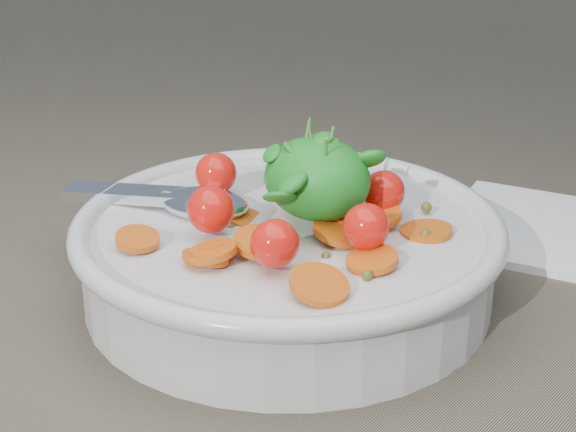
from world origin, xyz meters
The scene contains 3 objects.
ground centered at (0.00, 0.00, 0.00)m, with size 6.00×6.00×0.00m, color #786B56.
bowl centered at (-0.02, 0.00, 0.03)m, with size 0.27×0.25×0.11m.
napkin centered at (0.07, 0.18, 0.00)m, with size 0.15×0.13×0.01m, color white.
Camera 1 is at (0.27, -0.36, 0.25)m, focal length 55.00 mm.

